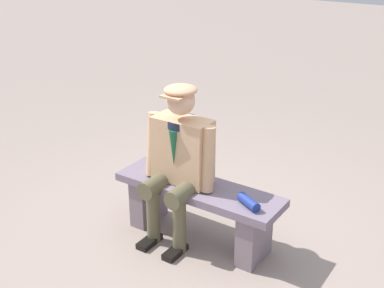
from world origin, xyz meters
The scene contains 4 objects.
ground_plane centered at (0.00, 0.00, 0.00)m, with size 30.00×30.00×0.00m, color gray.
bench centered at (0.00, 0.00, 0.33)m, with size 1.41×0.41×0.50m.
seated_man centered at (0.15, 0.05, 0.74)m, with size 0.64×0.55×1.32m.
rolled_magazine centered at (-0.49, 0.07, 0.54)m, with size 0.08×0.08×0.21m, color navy.
Camera 1 is at (-1.96, 3.01, 2.41)m, focal length 47.14 mm.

